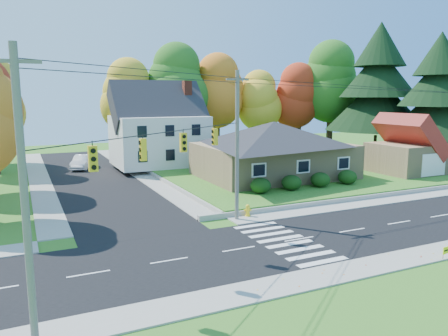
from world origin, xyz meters
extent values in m
plane|color=#3D7923|center=(0.00, 0.00, 0.00)|extent=(120.00, 120.00, 0.00)
cube|color=black|center=(0.00, 0.00, 0.01)|extent=(90.00, 8.00, 0.02)
cube|color=black|center=(-8.00, 26.00, 0.01)|extent=(8.00, 44.00, 0.02)
cube|color=#9C9A90|center=(0.00, 5.00, 0.04)|extent=(90.00, 2.00, 0.08)
cube|color=#9C9A90|center=(0.00, -5.00, 0.04)|extent=(90.00, 2.00, 0.08)
cube|color=#3D7923|center=(13.00, 21.00, 0.25)|extent=(30.00, 30.00, 0.50)
cube|color=tan|center=(8.00, 16.00, 2.10)|extent=(14.00, 10.00, 3.20)
pyramid|color=#26262B|center=(8.00, 16.00, 4.80)|extent=(14.60, 10.60, 2.20)
cube|color=silver|center=(0.00, 28.00, 3.30)|extent=(10.00, 8.00, 5.60)
pyramid|color=#26262B|center=(0.00, 28.00, 7.30)|extent=(10.40, 8.40, 2.40)
cube|color=brown|center=(3.50, 28.00, 5.30)|extent=(0.90, 0.90, 9.60)
cube|color=tan|center=(22.00, 12.00, 2.00)|extent=(7.00, 6.00, 3.00)
pyramid|color=maroon|center=(22.00, 12.00, 4.30)|extent=(7.30, 6.30, 1.60)
cube|color=silver|center=(22.00, 8.95, 1.70)|extent=(3.20, 0.10, 2.20)
ellipsoid|color=#163A10|center=(3.00, 9.80, 1.14)|extent=(1.70, 1.70, 1.27)
ellipsoid|color=#163A10|center=(6.00, 9.80, 1.14)|extent=(1.70, 1.70, 1.27)
ellipsoid|color=#163A10|center=(9.00, 9.80, 1.14)|extent=(1.70, 1.70, 1.27)
ellipsoid|color=#163A10|center=(12.00, 9.80, 1.14)|extent=(1.70, 1.70, 1.27)
cylinder|color=#666059|center=(-14.50, -5.20, 5.00)|extent=(0.26, 0.26, 10.00)
cube|color=#666059|center=(-14.50, -5.20, 9.40)|extent=(1.60, 0.12, 0.12)
cylinder|color=#666059|center=(-1.50, 5.20, 5.00)|extent=(0.26, 0.26, 10.00)
cube|color=#666059|center=(-1.50, 5.20, 9.40)|extent=(1.60, 0.12, 0.12)
cube|color=gold|center=(-12.00, -3.20, 5.95)|extent=(0.34, 0.26, 1.00)
cube|color=gold|center=(-9.50, -1.20, 5.95)|extent=(0.26, 0.34, 1.00)
cube|color=gold|center=(-6.80, 0.95, 5.95)|extent=(0.34, 0.26, 1.00)
cube|color=gold|center=(-4.00, 3.20, 5.95)|extent=(0.26, 0.34, 1.00)
cylinder|color=black|center=(-8.00, 0.00, 6.60)|extent=(13.02, 10.43, 0.04)
cylinder|color=#3F2A19|center=(-2.00, 34.00, 3.20)|extent=(0.80, 0.80, 5.40)
sphere|color=gold|center=(-2.00, 34.00, 7.10)|extent=(6.72, 6.72, 6.72)
sphere|color=gold|center=(-2.00, 34.00, 8.78)|extent=(5.91, 5.91, 5.91)
sphere|color=gold|center=(-2.00, 34.00, 10.46)|extent=(5.11, 5.11, 5.11)
cylinder|color=#3F2A19|center=(4.00, 33.00, 3.65)|extent=(0.86, 0.86, 6.30)
sphere|color=#2E6F1E|center=(4.00, 33.00, 8.20)|extent=(7.84, 7.84, 7.84)
sphere|color=#2E6F1E|center=(4.00, 33.00, 10.16)|extent=(6.90, 6.90, 6.90)
sphere|color=#2E6F1E|center=(4.00, 33.00, 12.12)|extent=(5.96, 5.96, 5.96)
cylinder|color=#3F2A19|center=(10.00, 34.00, 3.43)|extent=(0.83, 0.83, 5.85)
sphere|color=orange|center=(10.00, 34.00, 7.65)|extent=(7.28, 7.28, 7.28)
sphere|color=orange|center=(10.00, 34.00, 9.47)|extent=(6.41, 6.41, 6.41)
sphere|color=orange|center=(10.00, 34.00, 11.29)|extent=(5.53, 5.53, 5.53)
cylinder|color=#3F2A19|center=(16.00, 33.00, 2.98)|extent=(0.77, 0.77, 4.95)
sphere|color=gold|center=(16.00, 33.00, 6.55)|extent=(6.16, 6.16, 6.16)
sphere|color=gold|center=(16.00, 33.00, 8.09)|extent=(5.42, 5.42, 5.42)
sphere|color=gold|center=(16.00, 33.00, 9.63)|extent=(4.68, 4.68, 4.68)
cylinder|color=#3F2A19|center=(22.00, 32.00, 3.20)|extent=(0.80, 0.80, 5.40)
sphere|color=#B52F16|center=(22.00, 32.00, 7.10)|extent=(6.72, 6.72, 6.72)
sphere|color=#B52F16|center=(22.00, 32.00, 8.78)|extent=(5.91, 5.91, 5.91)
sphere|color=#B52F16|center=(22.00, 32.00, 10.46)|extent=(5.11, 5.11, 5.11)
cylinder|color=#3F2A19|center=(26.00, 30.00, 3.88)|extent=(0.89, 0.89, 6.75)
sphere|color=#2E6F1E|center=(26.00, 30.00, 8.75)|extent=(8.40, 8.40, 8.40)
sphere|color=#2E6F1E|center=(26.00, 30.00, 10.85)|extent=(7.39, 7.39, 7.39)
sphere|color=#2E6F1E|center=(26.00, 30.00, 12.95)|extent=(6.38, 6.38, 6.38)
cylinder|color=#3F2A19|center=(27.00, 22.00, 1.94)|extent=(0.40, 0.40, 2.88)
cone|color=black|center=(27.00, 22.00, 7.38)|extent=(12.80, 12.80, 6.72)
cone|color=black|center=(27.00, 22.00, 11.22)|extent=(9.60, 9.60, 6.08)
cone|color=black|center=(27.00, 22.00, 14.74)|extent=(6.40, 6.40, 5.44)
cylinder|color=#3F2A19|center=(28.00, 14.00, 1.76)|extent=(0.40, 0.40, 2.52)
cone|color=black|center=(28.00, 14.00, 6.52)|extent=(11.20, 11.20, 5.88)
cone|color=black|center=(28.00, 14.00, 9.88)|extent=(8.40, 8.40, 5.32)
cone|color=black|center=(28.00, 14.00, 12.96)|extent=(5.60, 5.60, 4.76)
imported|color=silver|center=(-8.16, 31.60, 0.82)|extent=(3.29, 5.12, 1.59)
cylinder|color=yellow|center=(-0.49, 5.51, 0.06)|extent=(0.41, 0.41, 0.11)
cylinder|color=yellow|center=(-0.49, 5.51, 0.40)|extent=(0.27, 0.27, 0.62)
sphere|color=yellow|center=(-0.49, 5.51, 0.77)|extent=(0.29, 0.29, 0.29)
cylinder|color=yellow|center=(-0.49, 5.51, 0.51)|extent=(0.53, 0.26, 0.14)
cylinder|color=black|center=(4.74, -5.92, 0.24)|extent=(0.02, 0.02, 0.47)
cube|color=#FFF90D|center=(4.95, -5.92, 0.52)|extent=(0.57, 0.10, 0.38)
camera|label=1|loc=(-14.50, -20.43, 8.33)|focal=35.00mm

